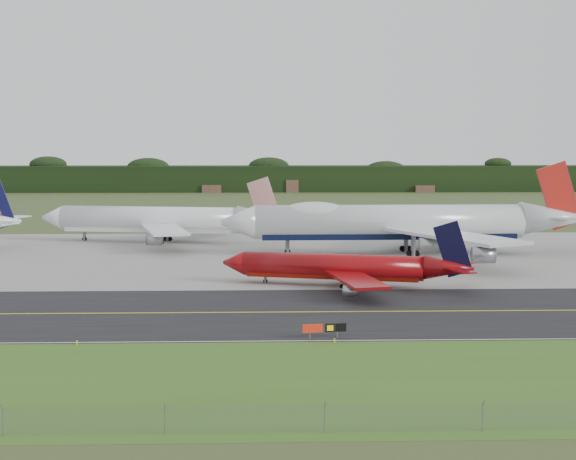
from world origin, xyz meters
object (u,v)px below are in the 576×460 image
Objects in this scene: jet_ba_747 at (402,223)px; jet_star_tail at (162,220)px; jet_red_737 at (346,268)px; taxiway_sign at (324,328)px.

jet_ba_747 is 54.28m from jet_star_tail.
jet_red_737 is at bearing -112.31° from jet_ba_747.
jet_red_737 is at bearing 80.03° from taxiway_sign.
jet_red_737 is 67.09m from jet_star_tail.
taxiway_sign is (-20.77, -69.72, -5.16)m from jet_ba_747.
taxiway_sign is at bearing -72.02° from jet_star_tail.
jet_star_tail reaches higher than jet_red_737.
jet_star_tail is at bearing 107.98° from taxiway_sign.
jet_ba_747 reaches higher than taxiway_sign.
jet_star_tail reaches higher than taxiway_sign.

